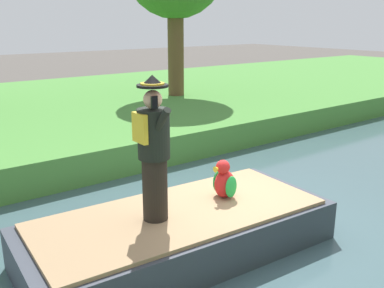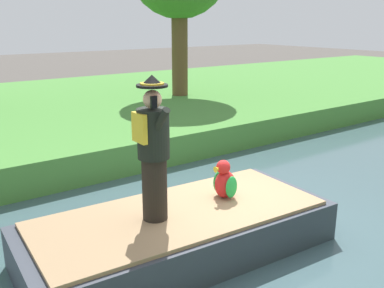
{
  "view_description": "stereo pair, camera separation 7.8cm",
  "coord_description": "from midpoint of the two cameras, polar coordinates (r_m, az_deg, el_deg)",
  "views": [
    {
      "loc": [
        4.36,
        -4.22,
        3.18
      ],
      "look_at": [
        -0.02,
        -0.92,
        1.61
      ],
      "focal_mm": 40.59,
      "sensor_mm": 36.0,
      "label": 1
    },
    {
      "loc": [
        4.41,
        -4.16,
        3.18
      ],
      "look_at": [
        -0.02,
        -0.92,
        1.61
      ],
      "focal_mm": 40.59,
      "sensor_mm": 36.0,
      "label": 2
    }
  ],
  "objects": [
    {
      "name": "parrot_plush",
      "position": [
        6.25,
        4.67,
        -4.92
      ],
      "size": [
        0.36,
        0.35,
        0.57
      ],
      "color": "red",
      "rests_on": "boat"
    },
    {
      "name": "person_pirate",
      "position": [
        5.37,
        -4.68,
        -0.77
      ],
      "size": [
        0.61,
        0.42,
        1.85
      ],
      "rotation": [
        0.0,
        0.0,
        0.01
      ],
      "color": "black",
      "rests_on": "boat"
    },
    {
      "name": "ground_plane",
      "position": [
        6.84,
        6.75,
        -11.82
      ],
      "size": [
        80.0,
        80.0,
        0.0
      ],
      "primitive_type": "plane",
      "color": "#4C4742"
    },
    {
      "name": "grass_bank_near",
      "position": [
        13.94,
        -18.02,
        3.58
      ],
      "size": [
        11.06,
        48.0,
        0.76
      ],
      "primitive_type": "cube",
      "color": "#478438",
      "rests_on": "ground"
    },
    {
      "name": "canal_water",
      "position": [
        6.82,
        6.76,
        -11.45
      ],
      "size": [
        6.16,
        48.0,
        0.1
      ],
      "primitive_type": "cube",
      "color": "#3D565B",
      "rests_on": "ground"
    },
    {
      "name": "boat",
      "position": [
        6.02,
        -1.26,
        -11.51
      ],
      "size": [
        2.06,
        4.3,
        0.61
      ],
      "color": "#333842",
      "rests_on": "canal_water"
    }
  ]
}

